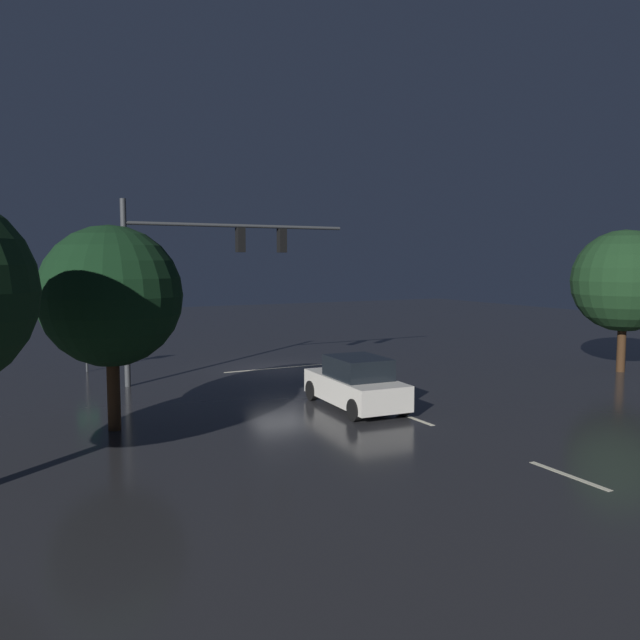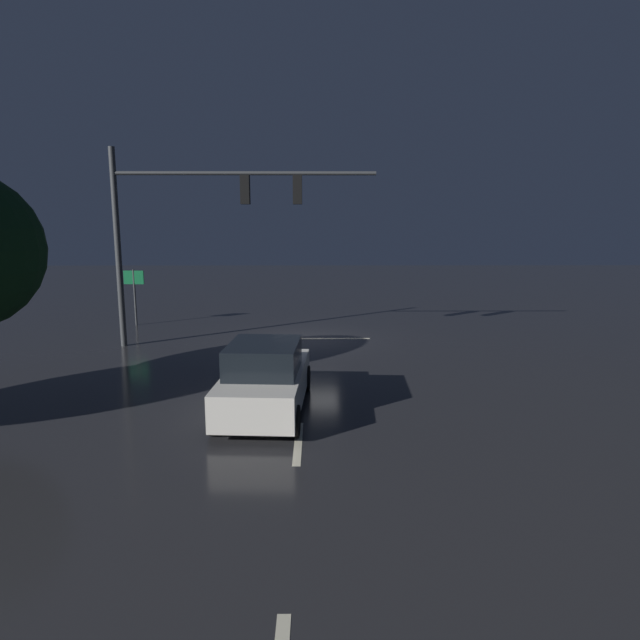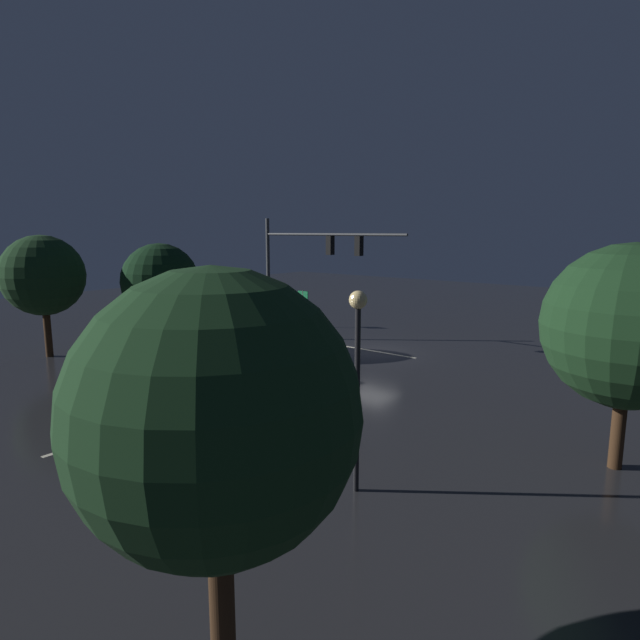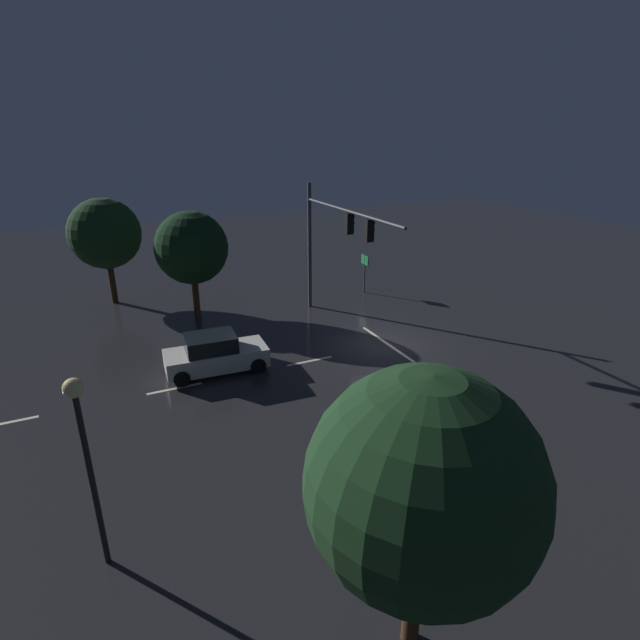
# 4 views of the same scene
# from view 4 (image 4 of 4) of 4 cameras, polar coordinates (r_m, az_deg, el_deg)

# --- Properties ---
(ground_plane) EXTENTS (80.00, 80.00, 0.00)m
(ground_plane) POSITION_cam_4_polar(r_m,az_deg,el_deg) (24.43, 7.43, -2.94)
(ground_plane) COLOR #232326
(traffic_signal_assembly) EXTENTS (9.38, 0.47, 7.12)m
(traffic_signal_assembly) POSITION_cam_4_polar(r_m,az_deg,el_deg) (25.64, 1.55, 9.87)
(traffic_signal_assembly) COLOR #383A3D
(traffic_signal_assembly) RESTS_ON ground_plane
(lane_dash_far) EXTENTS (0.16, 2.20, 0.01)m
(lane_dash_far) POSITION_cam_4_polar(r_m,az_deg,el_deg) (22.69, -1.19, -4.71)
(lane_dash_far) COLOR beige
(lane_dash_far) RESTS_ON ground_plane
(lane_dash_mid) EXTENTS (0.16, 2.20, 0.01)m
(lane_dash_mid) POSITION_cam_4_polar(r_m,az_deg,el_deg) (21.26, -16.26, -7.53)
(lane_dash_mid) COLOR beige
(lane_dash_mid) RESTS_ON ground_plane
(lane_dash_near) EXTENTS (0.16, 2.20, 0.01)m
(lane_dash_near) POSITION_cam_4_polar(r_m,az_deg,el_deg) (21.48, -32.40, -9.94)
(lane_dash_near) COLOR beige
(lane_dash_near) RESTS_ON ground_plane
(stop_bar) EXTENTS (5.00, 0.16, 0.01)m
(stop_bar) POSITION_cam_4_polar(r_m,az_deg,el_deg) (24.54, 7.90, -2.84)
(stop_bar) COLOR beige
(stop_bar) RESTS_ON ground_plane
(car_approaching) EXTENTS (2.11, 4.45, 1.70)m
(car_approaching) POSITION_cam_4_polar(r_m,az_deg,el_deg) (21.94, -11.90, -3.85)
(car_approaching) COLOR silver
(car_approaching) RESTS_ON ground_plane
(street_lamp_left_kerb) EXTENTS (0.44, 0.44, 5.03)m
(street_lamp_left_kerb) POSITION_cam_4_polar(r_m,az_deg,el_deg) (12.37, -25.39, -12.27)
(street_lamp_left_kerb) COLOR black
(street_lamp_left_kerb) RESTS_ON ground_plane
(route_sign) EXTENTS (0.90, 0.12, 2.50)m
(route_sign) POSITION_cam_4_polar(r_m,az_deg,el_deg) (31.63, 5.14, 6.25)
(route_sign) COLOR #383A3D
(route_sign) RESTS_ON ground_plane
(tree_right_near) EXTENTS (3.96, 3.96, 5.79)m
(tree_right_near) POSITION_cam_4_polar(r_m,az_deg,el_deg) (28.13, -14.48, 7.98)
(tree_right_near) COLOR #382314
(tree_right_near) RESTS_ON ground_plane
(tree_left_far) EXTENTS (4.37, 4.37, 6.13)m
(tree_left_far) POSITION_cam_4_polar(r_m,az_deg,el_deg) (9.60, 11.72, -17.94)
(tree_left_far) COLOR #382314
(tree_left_far) RESTS_ON ground_plane
(tree_right_far) EXTENTS (4.06, 4.06, 6.22)m
(tree_right_far) POSITION_cam_4_polar(r_m,az_deg,el_deg) (31.61, -23.38, 9.03)
(tree_right_far) COLOR #382314
(tree_right_far) RESTS_ON ground_plane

